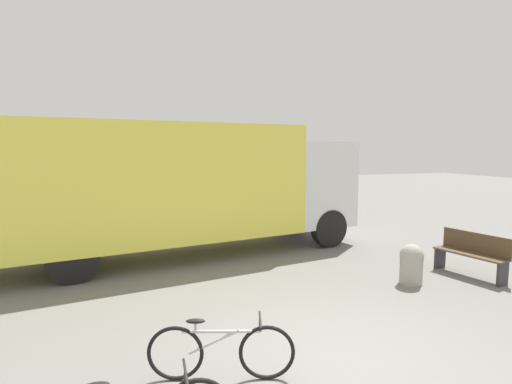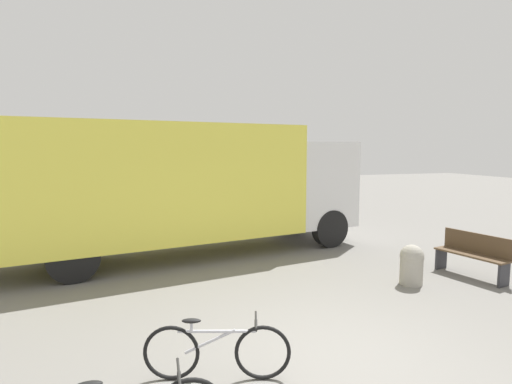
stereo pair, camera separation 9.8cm
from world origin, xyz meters
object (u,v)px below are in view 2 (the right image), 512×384
(park_bench, at_px, (473,253))
(bicycle_middle, at_px, (217,351))
(delivery_truck, at_px, (188,183))
(bollard_near_bench, at_px, (412,264))

(park_bench, distance_m, bicycle_middle, 6.15)
(delivery_truck, bearing_deg, park_bench, -42.62)
(park_bench, relative_size, bollard_near_bench, 1.91)
(bollard_near_bench, bearing_deg, delivery_truck, 137.42)
(bicycle_middle, distance_m, bollard_near_bench, 4.73)
(delivery_truck, xyz_separation_m, park_bench, (5.31, -3.47, -1.30))
(delivery_truck, xyz_separation_m, bicycle_middle, (-0.48, -5.51, -1.44))
(bicycle_middle, relative_size, bollard_near_bench, 2.08)
(delivery_truck, bearing_deg, bicycle_middle, -104.47)
(delivery_truck, xyz_separation_m, bollard_near_bench, (3.79, -3.49, -1.38))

